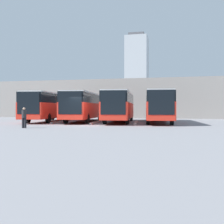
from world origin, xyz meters
TOP-DOWN VIEW (x-y plane):
  - ground_plane at (0.00, 0.00)m, footprint 600.00×600.00m
  - bus_0 at (-6.02, -5.92)m, footprint 3.92×12.45m
  - curb_divider_0 at (-4.01, -4.10)m, footprint 1.01×6.26m
  - bus_1 at (-2.01, -5.62)m, footprint 3.92×12.45m
  - curb_divider_1 at (0.00, -3.80)m, footprint 1.01×6.26m
  - bus_2 at (2.00, -5.89)m, footprint 3.92×12.45m
  - curb_divider_2 at (4.01, -4.07)m, footprint 1.01×6.26m
  - bus_3 at (6.02, -5.69)m, footprint 3.92×12.45m
  - pedestrian at (3.13, 4.59)m, footprint 0.36×0.35m
  - station_building at (0.00, -24.39)m, footprint 42.52×16.05m
  - office_tower at (25.41, -195.85)m, footprint 17.00×17.00m

SIDE VIEW (x-z plane):
  - ground_plane at x=0.00m, z-range 0.00..0.00m
  - curb_divider_0 at x=-4.01m, z-range 0.00..0.15m
  - curb_divider_1 at x=0.00m, z-range 0.00..0.15m
  - curb_divider_2 at x=4.01m, z-range 0.00..0.15m
  - pedestrian at x=3.13m, z-range 0.06..1.61m
  - bus_0 at x=-6.02m, z-range 0.19..3.33m
  - bus_1 at x=-2.01m, z-range 0.19..3.33m
  - bus_2 at x=2.00m, z-range 0.19..3.33m
  - bus_3 at x=6.02m, z-range 0.19..3.33m
  - station_building at x=0.00m, z-range 0.03..6.00m
  - office_tower at x=25.41m, z-range -0.60..59.30m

